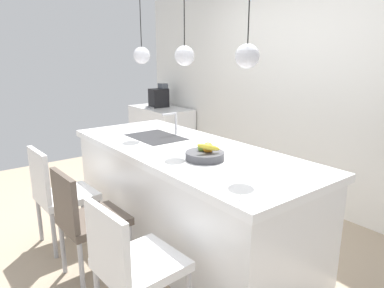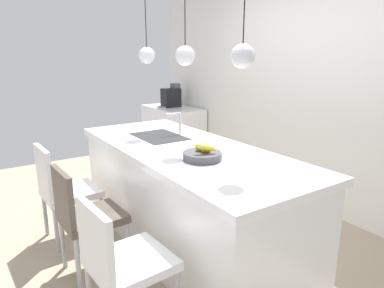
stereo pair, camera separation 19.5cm
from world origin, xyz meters
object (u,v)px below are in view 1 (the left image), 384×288
object	(u,v)px
fruit_bowl	(205,154)
coffee_machine	(159,97)
chair_near	(59,192)
chair_middle	(86,218)
chair_far	(131,262)

from	to	relation	value
fruit_bowl	coffee_machine	xyz separation A→B (m)	(-2.82, 1.37, 0.06)
coffee_machine	fruit_bowl	bearing A→B (deg)	-25.90
fruit_bowl	chair_near	xyz separation A→B (m)	(-1.05, -0.81, -0.45)
fruit_bowl	chair_near	size ratio (longest dim) A/B	0.33
fruit_bowl	chair_near	distance (m)	1.40
chair_near	chair_middle	distance (m)	0.62
fruit_bowl	chair_near	world-z (taller)	fruit_bowl
coffee_machine	chair_far	distance (m)	3.85
chair_near	chair_middle	bearing A→B (deg)	0.61
chair_near	chair_far	xyz separation A→B (m)	(1.35, 0.00, -0.00)
coffee_machine	chair_near	xyz separation A→B (m)	(1.78, -2.19, -0.51)
chair_middle	chair_far	world-z (taller)	chair_far
fruit_bowl	coffee_machine	bearing A→B (deg)	154.10
chair_near	chair_middle	xyz separation A→B (m)	(0.62, 0.01, -0.00)
chair_middle	chair_far	distance (m)	0.73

